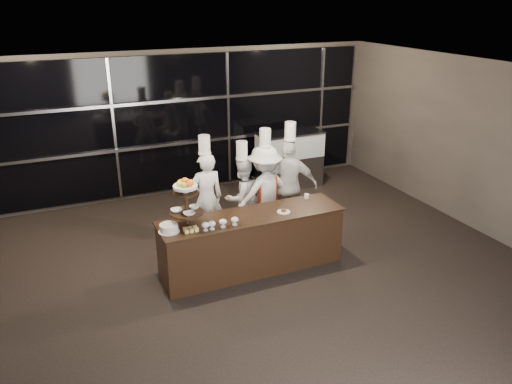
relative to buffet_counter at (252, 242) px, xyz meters
name	(u,v)px	position (x,y,z in m)	size (l,w,h in m)	color
room	(279,215)	(-0.20, -1.31, 1.03)	(10.00, 10.00, 10.00)	black
window_wall	(173,124)	(-0.20, 3.62, 1.04)	(8.60, 0.10, 2.80)	black
buffet_counter	(252,242)	(0.00, 0.00, 0.00)	(2.84, 0.74, 0.92)	black
display_stand	(186,200)	(-1.00, 0.00, 0.87)	(0.48, 0.48, 0.74)	black
compotes	(219,223)	(-0.60, -0.22, 0.54)	(0.55, 0.11, 0.12)	silver
layer_cake	(169,228)	(-1.28, -0.05, 0.51)	(0.30, 0.30, 0.11)	white
pastry_squares	(191,230)	(-1.00, -0.17, 0.48)	(0.19, 0.13, 0.05)	#E6C570
small_plate	(284,211)	(0.48, -0.10, 0.47)	(0.20, 0.20, 0.05)	white
chef_cup	(307,196)	(1.08, 0.25, 0.49)	(0.08, 0.08, 0.07)	white
display_case	(289,157)	(2.19, 2.99, 0.22)	(1.42, 0.62, 1.24)	#A5A5AA
chef_a	(206,197)	(-0.33, 1.17, 0.36)	(0.58, 0.38, 1.90)	white
chef_b	(242,196)	(0.32, 1.17, 0.26)	(0.79, 0.67, 1.72)	silver
chef_c	(265,191)	(0.67, 1.00, 0.37)	(1.14, 0.77, 1.94)	silver
chef_d	(289,186)	(1.13, 0.97, 0.41)	(1.09, 0.73, 2.01)	white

